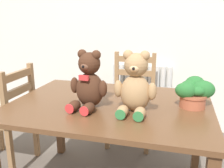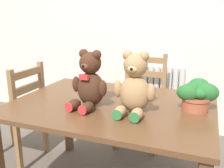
{
  "view_description": "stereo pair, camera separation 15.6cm",
  "coord_description": "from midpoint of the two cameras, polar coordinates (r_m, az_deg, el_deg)",
  "views": [
    {
      "loc": [
        0.43,
        -1.06,
        1.29
      ],
      "look_at": [
        0.04,
        0.4,
        0.88
      ],
      "focal_mm": 40.0,
      "sensor_mm": 36.0,
      "label": 1
    },
    {
      "loc": [
        0.58,
        -1.01,
        1.29
      ],
      "look_at": [
        0.04,
        0.4,
        0.88
      ],
      "focal_mm": 40.0,
      "sensor_mm": 36.0,
      "label": 2
    }
  ],
  "objects": [
    {
      "name": "wall_back",
      "position": [
        2.9,
        5.3,
        15.34
      ],
      "size": [
        8.0,
        0.04,
        2.6
      ],
      "primitive_type": "cube",
      "color": "silver",
      "rests_on": "ground_plane"
    },
    {
      "name": "potted_plant",
      "position": [
        1.67,
        15.76,
        -1.68
      ],
      "size": [
        0.25,
        0.22,
        0.19
      ],
      "color": "#B25B3D",
      "rests_on": "dining_table"
    },
    {
      "name": "teddy_bear_right",
      "position": [
        1.51,
        2.4,
        -0.52
      ],
      "size": [
        0.26,
        0.26,
        0.38
      ],
      "rotation": [
        0.0,
        0.0,
        3.12
      ],
      "color": "tan",
      "rests_on": "dining_table"
    },
    {
      "name": "wooden_chair_side",
      "position": [
        2.38,
        -24.74,
        -6.82
      ],
      "size": [
        0.44,
        0.41,
        0.9
      ],
      "rotation": [
        0.0,
        0.0,
        1.57
      ],
      "color": "#997047",
      "rests_on": "ground_plane"
    },
    {
      "name": "wooden_chair_behind",
      "position": [
        2.59,
        2.84,
        -3.62
      ],
      "size": [
        0.44,
        0.42,
        0.93
      ],
      "rotation": [
        0.0,
        0.0,
        3.14
      ],
      "color": "#997047",
      "rests_on": "ground_plane"
    },
    {
      "name": "radiator",
      "position": [
        2.98,
        5.18,
        -3.44
      ],
      "size": [
        0.7,
        0.1,
        0.74
      ],
      "color": "silver",
      "rests_on": "ground_plane"
    },
    {
      "name": "dining_table",
      "position": [
        1.74,
        -3.02,
        -7.11
      ],
      "size": [
        1.35,
        0.98,
        0.72
      ],
      "color": "brown",
      "rests_on": "ground_plane"
    },
    {
      "name": "teddy_bear_left",
      "position": [
        1.6,
        -8.11,
        0.15
      ],
      "size": [
        0.26,
        0.27,
        0.37
      ],
      "rotation": [
        0.0,
        0.0,
        3.0
      ],
      "color": "#472819",
      "rests_on": "dining_table"
    }
  ]
}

